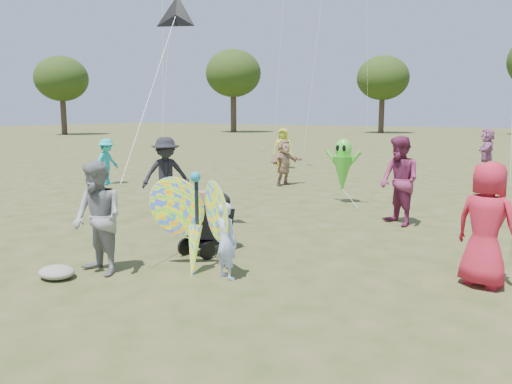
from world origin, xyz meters
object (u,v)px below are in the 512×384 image
crowd_i (107,162)px  butterfly_kite (195,222)px  crowd_j (487,151)px  crowd_d (284,162)px  crowd_b (166,174)px  crowd_g (283,148)px  crowd_e (399,181)px  adult_man (98,218)px  alien_kite (343,168)px  jogging_stroller (210,218)px  child_girl (226,241)px  crowd_a (486,225)px

crowd_i → butterfly_kite: butterfly_kite is taller
crowd_j → butterfly_kite: 16.06m
crowd_d → butterfly_kite: butterfly_kite is taller
crowd_b → crowd_d: (0.45, 5.33, -0.14)m
crowd_g → crowd_d: bearing=-76.7°
crowd_d → crowd_e: size_ratio=0.80×
adult_man → crowd_j: bearing=88.1°
crowd_b → crowd_i: bearing=105.2°
crowd_e → alien_kite: 2.72m
crowd_e → jogging_stroller: crowd_e is taller
crowd_b → jogging_stroller: (3.20, -2.48, -0.30)m
crowd_i → butterfly_kite: size_ratio=0.88×
crowd_g → jogging_stroller: 13.33m
crowd_j → alien_kite: size_ratio=1.03×
crowd_i → alien_kite: (8.16, 0.77, 0.20)m
child_girl → crowd_d: size_ratio=0.74×
crowd_a → crowd_g: crowd_a is taller
child_girl → crowd_j: crowd_j is taller
butterfly_kite → alien_kite: (-0.27, 6.64, 0.19)m
crowd_g → butterfly_kite: size_ratio=1.00×
alien_kite → jogging_stroller: bearing=-91.9°
child_girl → adult_man: 1.96m
adult_man → crowd_g: bearing=116.9°
crowd_e → crowd_i: bearing=-147.5°
crowd_e → crowd_j: 11.10m
crowd_g → adult_man: bearing=-87.8°
crowd_b → crowd_j: 13.73m
jogging_stroller → butterfly_kite: bearing=-54.9°
crowd_d → jogging_stroller: 8.28m
crowd_d → crowd_i: 5.98m
adult_man → alien_kite: bearing=92.4°
crowd_g → alien_kite: size_ratio=1.00×
adult_man → crowd_a: crowd_a is taller
child_girl → butterfly_kite: 0.62m
child_girl → adult_man: (-1.75, -0.84, 0.29)m
crowd_e → jogging_stroller: bearing=-81.6°
alien_kite → butterfly_kite: bearing=-87.7°
crowd_b → jogging_stroller: size_ratio=1.67×
crowd_a → crowd_j: 14.41m
child_girl → jogging_stroller: child_girl is taller
child_girl → crowd_i: crowd_i is taller
child_girl → alien_kite: alien_kite is taller
adult_man → butterfly_kite: adult_man is taller
crowd_b → jogging_stroller: 4.06m
crowd_e → child_girl: bearing=-65.1°
crowd_j → alien_kite: bearing=-20.2°
alien_kite → child_girl: bearing=-82.7°
crowd_g → crowd_i: (-2.77, -7.39, -0.10)m
crowd_e → alien_kite: crowd_e is taller
crowd_i → crowd_e: bearing=-105.9°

